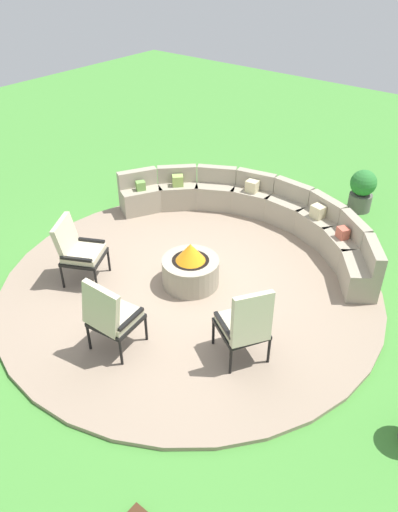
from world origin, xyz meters
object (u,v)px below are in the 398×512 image
Objects in this scene: fire_pit at (191,268)px; curved_stone_bench at (257,213)px; potted_plant_1 at (362,189)px; lounge_chair_front_right at (110,315)px; lounge_chair_front_left at (78,249)px; lounge_chair_back_left at (245,324)px.

curved_stone_bench is (-0.13, 1.98, 0.03)m from fire_pit.
potted_plant_1 reaches higher than fire_pit.
lounge_chair_front_right is 5.65m from potted_plant_1.
lounge_chair_front_left is 2.88m from lounge_chair_back_left.
lounge_chair_back_left is (1.50, -0.78, 0.29)m from fire_pit.
lounge_chair_front_right is 1.38× the size of potted_plant_1.
lounge_chair_front_left is 0.92× the size of lounge_chair_front_right.
lounge_chair_back_left is at bearing -59.48° from curved_stone_bench.
lounge_chair_front_left is at bearing 146.59° from lounge_chair_front_right.
potted_plant_1 is at bearing 126.41° from lounge_chair_front_left.
curved_stone_bench is at bearing -120.25° from potted_plant_1.
curved_stone_bench is at bearing 60.81° from lounge_chair_back_left.
curved_stone_bench is 3.22m from lounge_chair_back_left.
lounge_chair_front_left is at bearing -145.58° from fire_pit.
potted_plant_1 is (2.36, 4.84, -0.16)m from lounge_chair_front_left.
lounge_chair_front_right reaches higher than lounge_chair_back_left.
lounge_chair_back_left is 4.71m from potted_plant_1.
lounge_chair_back_left is at bearing 65.77° from lounge_chair_front_left.
lounge_chair_front_left is at bearing 123.63° from lounge_chair_back_left.
lounge_chair_front_right is at bearing 153.36° from lounge_chair_back_left.
lounge_chair_front_right is (1.50, -0.73, 0.03)m from lounge_chair_front_left.
lounge_chair_back_left reaches higher than fire_pit.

